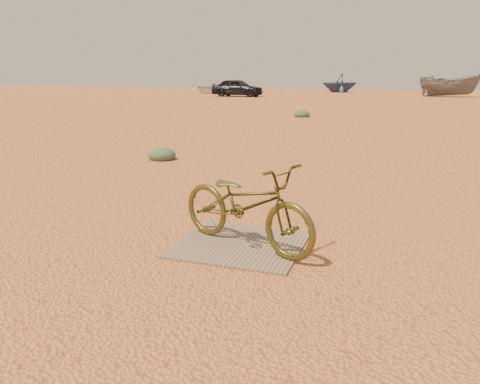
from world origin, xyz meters
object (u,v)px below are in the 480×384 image
(plywood_board, at_px, (240,244))
(boat_mid_right, at_px, (449,86))
(bicycle, at_px, (246,204))
(boat_near_left, at_px, (209,88))
(boat_far_left, at_px, (340,83))
(car, at_px, (237,88))

(plywood_board, distance_m, boat_mid_right, 40.51)
(boat_mid_right, bearing_deg, bicycle, 178.60)
(boat_mid_right, bearing_deg, boat_near_left, 91.92)
(boat_far_left, height_order, boat_mid_right, boat_far_left)
(boat_near_left, xyz_separation_m, boat_mid_right, (23.11, -1.60, 0.41))
(boat_mid_right, bearing_deg, boat_far_left, 58.11)
(bicycle, height_order, boat_mid_right, boat_mid_right)
(bicycle, bearing_deg, boat_mid_right, 14.76)
(boat_near_left, xyz_separation_m, boat_far_left, (12.74, 6.44, 0.47))
(bicycle, distance_m, boat_mid_right, 40.54)
(plywood_board, bearing_deg, boat_mid_right, 82.59)
(boat_near_left, bearing_deg, bicycle, -96.17)
(plywood_board, height_order, bicycle, bicycle)
(plywood_board, xyz_separation_m, boat_near_left, (-17.89, 41.75, 0.54))
(plywood_board, relative_size, boat_far_left, 0.36)
(car, distance_m, boat_far_left, 15.09)
(car, xyz_separation_m, boat_mid_right, (17.50, 5.27, 0.19))
(car, bearing_deg, boat_mid_right, -69.79)
(boat_far_left, bearing_deg, plywood_board, -24.14)
(boat_near_left, relative_size, boat_far_left, 1.36)
(boat_near_left, bearing_deg, boat_far_left, -2.62)
(plywood_board, height_order, boat_near_left, boat_near_left)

